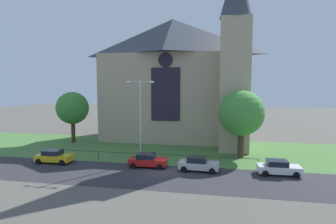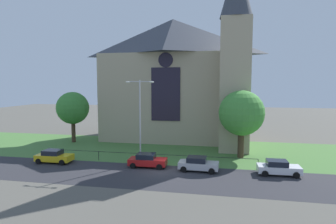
{
  "view_description": "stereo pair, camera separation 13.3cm",
  "coord_description": "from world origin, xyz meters",
  "px_view_note": "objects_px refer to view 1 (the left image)",
  "views": [
    {
      "loc": [
        6.28,
        -29.4,
        9.23
      ],
      "look_at": [
        -0.87,
        8.0,
        5.52
      ],
      "focal_mm": 30.73,
      "sensor_mm": 36.0,
      "label": 1
    },
    {
      "loc": [
        6.41,
        -29.38,
        9.23
      ],
      "look_at": [
        -0.87,
        8.0,
        5.52
      ],
      "focal_mm": 30.73,
      "sensor_mm": 36.0,
      "label": 2
    }
  ],
  "objects_px": {
    "parked_car_silver": "(198,164)",
    "parked_car_white": "(279,168)",
    "streetlamp_near": "(140,112)",
    "parked_car_red": "(148,160)",
    "tree_right_near": "(242,113)",
    "tree_left_far": "(72,108)",
    "church_building": "(176,78)",
    "parked_car_yellow": "(54,156)"
  },
  "relations": [
    {
      "from": "parked_car_yellow",
      "to": "parked_car_silver",
      "type": "distance_m",
      "value": 16.99
    },
    {
      "from": "tree_right_near",
      "to": "parked_car_white",
      "type": "relative_size",
      "value": 2.0
    },
    {
      "from": "parked_car_red",
      "to": "parked_car_white",
      "type": "relative_size",
      "value": 1.01
    },
    {
      "from": "tree_left_far",
      "to": "streetlamp_near",
      "type": "xyz_separation_m",
      "value": [
        13.97,
        -9.77,
        0.6
      ]
    },
    {
      "from": "parked_car_silver",
      "to": "parked_car_white",
      "type": "relative_size",
      "value": 1.01
    },
    {
      "from": "tree_left_far",
      "to": "parked_car_red",
      "type": "xyz_separation_m",
      "value": [
        15.2,
        -11.18,
        -4.69
      ]
    },
    {
      "from": "tree_right_near",
      "to": "parked_car_yellow",
      "type": "height_order",
      "value": "tree_right_near"
    },
    {
      "from": "tree_right_near",
      "to": "parked_car_silver",
      "type": "relative_size",
      "value": 1.98
    },
    {
      "from": "parked_car_yellow",
      "to": "parked_car_white",
      "type": "relative_size",
      "value": 1.0
    },
    {
      "from": "tree_right_near",
      "to": "parked_car_red",
      "type": "xyz_separation_m",
      "value": [
        -10.46,
        -6.32,
        -4.86
      ]
    },
    {
      "from": "church_building",
      "to": "tree_right_near",
      "type": "height_order",
      "value": "church_building"
    },
    {
      "from": "tree_left_far",
      "to": "streetlamp_near",
      "type": "height_order",
      "value": "streetlamp_near"
    },
    {
      "from": "parked_car_red",
      "to": "tree_left_far",
      "type": "bearing_deg",
      "value": 141.48
    },
    {
      "from": "church_building",
      "to": "parked_car_silver",
      "type": "relative_size",
      "value": 6.09
    },
    {
      "from": "parked_car_silver",
      "to": "parked_car_white",
      "type": "distance_m",
      "value": 8.16
    },
    {
      "from": "church_building",
      "to": "parked_car_yellow",
      "type": "height_order",
      "value": "church_building"
    },
    {
      "from": "tree_left_far",
      "to": "tree_right_near",
      "type": "distance_m",
      "value": 26.11
    },
    {
      "from": "church_building",
      "to": "streetlamp_near",
      "type": "distance_m",
      "value": 16.55
    },
    {
      "from": "tree_right_near",
      "to": "parked_car_white",
      "type": "bearing_deg",
      "value": -62.41
    },
    {
      "from": "church_building",
      "to": "parked_car_white",
      "type": "height_order",
      "value": "church_building"
    },
    {
      "from": "streetlamp_near",
      "to": "church_building",
      "type": "bearing_deg",
      "value": 83.99
    },
    {
      "from": "tree_right_near",
      "to": "parked_car_white",
      "type": "xyz_separation_m",
      "value": [
        3.39,
        -6.49,
        -4.86
      ]
    },
    {
      "from": "church_building",
      "to": "parked_car_white",
      "type": "distance_m",
      "value": 24.0
    },
    {
      "from": "streetlamp_near",
      "to": "parked_car_red",
      "type": "distance_m",
      "value": 5.62
    },
    {
      "from": "church_building",
      "to": "parked_car_yellow",
      "type": "bearing_deg",
      "value": -123.58
    },
    {
      "from": "tree_right_near",
      "to": "parked_car_white",
      "type": "distance_m",
      "value": 8.78
    },
    {
      "from": "church_building",
      "to": "tree_right_near",
      "type": "bearing_deg",
      "value": -47.72
    },
    {
      "from": "church_building",
      "to": "parked_car_white",
      "type": "xyz_separation_m",
      "value": [
        13.4,
        -17.49,
        -9.53
      ]
    },
    {
      "from": "church_building",
      "to": "tree_right_near",
      "type": "distance_m",
      "value": 15.59
    },
    {
      "from": "parked_car_white",
      "to": "streetlamp_near",
      "type": "bearing_deg",
      "value": 172.6
    },
    {
      "from": "parked_car_white",
      "to": "tree_left_far",
      "type": "bearing_deg",
      "value": 157.24
    },
    {
      "from": "tree_right_near",
      "to": "parked_car_yellow",
      "type": "bearing_deg",
      "value": -162.92
    },
    {
      "from": "parked_car_white",
      "to": "church_building",
      "type": "bearing_deg",
      "value": 126.03
    },
    {
      "from": "tree_right_near",
      "to": "streetlamp_near",
      "type": "relative_size",
      "value": 0.87
    },
    {
      "from": "tree_left_far",
      "to": "tree_right_near",
      "type": "height_order",
      "value": "tree_right_near"
    },
    {
      "from": "tree_left_far",
      "to": "parked_car_yellow",
      "type": "distance_m",
      "value": 13.06
    },
    {
      "from": "tree_right_near",
      "to": "streetlamp_near",
      "type": "xyz_separation_m",
      "value": [
        -11.68,
        -4.9,
        0.44
      ]
    },
    {
      "from": "tree_left_far",
      "to": "streetlamp_near",
      "type": "distance_m",
      "value": 17.06
    },
    {
      "from": "streetlamp_near",
      "to": "parked_car_red",
      "type": "xyz_separation_m",
      "value": [
        1.23,
        -1.41,
        -5.3
      ]
    },
    {
      "from": "church_building",
      "to": "streetlamp_near",
      "type": "height_order",
      "value": "church_building"
    },
    {
      "from": "streetlamp_near",
      "to": "parked_car_white",
      "type": "bearing_deg",
      "value": -5.99
    },
    {
      "from": "church_building",
      "to": "parked_car_red",
      "type": "relative_size",
      "value": 6.1
    }
  ]
}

